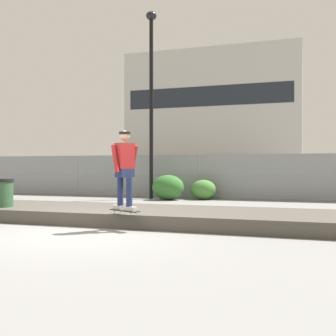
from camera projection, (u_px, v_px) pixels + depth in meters
The scene contains 12 objects.
ground_plane at pixel (81, 235), 8.14m from camera, with size 120.00×120.00×0.00m, color slate.
gravel_berm at pixel (126, 214), 10.21m from camera, with size 11.36×2.61×0.31m, color #4C473F.
skateboard at pixel (125, 211), 8.70m from camera, with size 0.80×0.56×0.07m.
skater at pixel (125, 165), 8.70m from camera, with size 0.68×0.62×1.67m.
chain_fence at pixel (199, 176), 17.41m from camera, with size 23.39×0.06×1.85m.
street_lamp at pixel (151, 84), 17.13m from camera, with size 0.44×0.44×7.77m.
parked_car_near at pixel (149, 177), 20.72m from camera, with size 4.45×2.04×1.66m.
parked_car_mid at pixel (278, 178), 18.59m from camera, with size 4.52×2.20×1.66m.
library_building at pixel (217, 118), 57.52m from camera, with size 22.54×12.77×16.34m.
shrub_left at pixel (168, 187), 16.64m from camera, with size 1.30×1.06×1.01m.
shrub_center at pixel (203, 190), 16.78m from camera, with size 1.04×0.85×0.81m.
trash_bin at pixel (2, 199), 10.54m from camera, with size 0.59×0.59×1.03m.
Camera 1 is at (4.17, -7.19, 1.34)m, focal length 44.25 mm.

